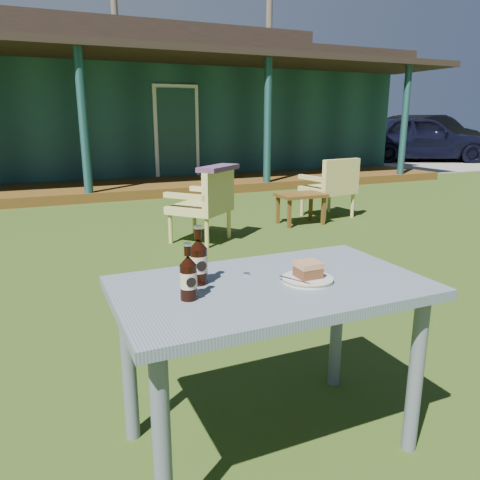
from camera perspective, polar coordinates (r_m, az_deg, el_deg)
name	(u,v)px	position (r m, az deg, el deg)	size (l,w,h in m)	color
ground	(168,307)	(3.49, -8.75, -8.12)	(80.00, 80.00, 0.00)	#334916
pavilion	(62,107)	(12.54, -20.89, 14.95)	(15.80, 8.30, 3.45)	#173B3A
gravel_strip	(415,161)	(16.26, 20.59, 9.04)	(9.00, 6.00, 0.02)	gray
tree_mid	(116,35)	(22.21, -14.89, 23.02)	(0.28, 0.28, 9.50)	brown
tree_right	(269,21)	(22.98, 3.58, 25.05)	(0.28, 0.28, 11.00)	brown
car_near	(419,138)	(16.07, 20.98, 11.49)	(1.70, 4.23, 1.44)	black
car_far	(426,137)	(17.43, 21.74, 11.60)	(1.52, 4.37, 1.44)	black
cafe_table	(271,307)	(1.86, 3.77, -8.15)	(1.20, 0.70, 0.72)	slate
plate	(307,279)	(1.86, 8.21, -4.72)	(0.20, 0.20, 0.01)	silver
cake_slice	(308,269)	(1.85, 8.30, -3.55)	(0.09, 0.09, 0.06)	brown
fork	(294,280)	(1.82, 6.63, -4.87)	(0.01, 0.14, 0.00)	silver
cola_bottle_near	(199,261)	(1.79, -5.08, -2.55)	(0.07, 0.07, 0.23)	black
cola_bottle_far	(188,277)	(1.64, -6.31, -4.52)	(0.06, 0.06, 0.21)	black
bottle_cap	(247,274)	(1.91, 0.82, -4.16)	(0.03, 0.03, 0.01)	silver
armchair_left	(206,202)	(5.16, -4.18, 4.68)	(0.81, 0.80, 0.80)	tan
armchair_right	(332,185)	(6.55, 11.15, 6.65)	(0.68, 0.65, 0.82)	tan
floral_throw	(218,168)	(5.03, -2.66, 8.75)	(0.58, 0.22, 0.05)	#573557
side_table	(301,198)	(6.09, 7.43, 5.09)	(0.60, 0.40, 0.40)	brown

